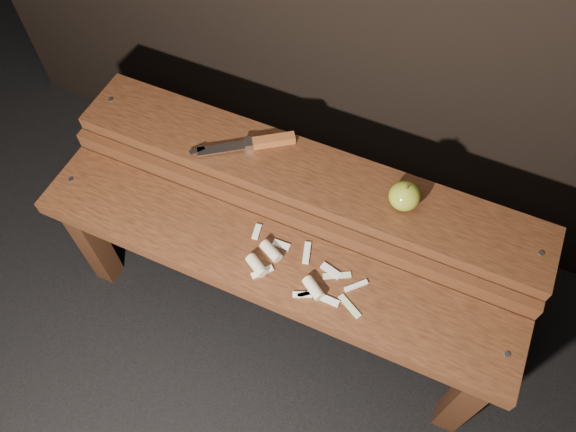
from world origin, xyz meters
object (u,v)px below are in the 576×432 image
at_px(bench_rear_tier, 305,191).
at_px(knife, 260,143).
at_px(bench_front_tier, 268,275).
at_px(apple, 404,196).

bearing_deg(bench_rear_tier, knife, 168.72).
relative_size(bench_front_tier, apple, 15.56).
distance_m(bench_rear_tier, apple, 0.27).
bearing_deg(bench_rear_tier, bench_front_tier, -90.00).
bearing_deg(bench_front_tier, knife, 118.00).
relative_size(bench_rear_tier, apple, 15.56).
bearing_deg(knife, apple, -3.44).
height_order(bench_front_tier, apple, apple).
height_order(bench_rear_tier, apple, apple).
bearing_deg(bench_front_tier, apple, 43.82).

